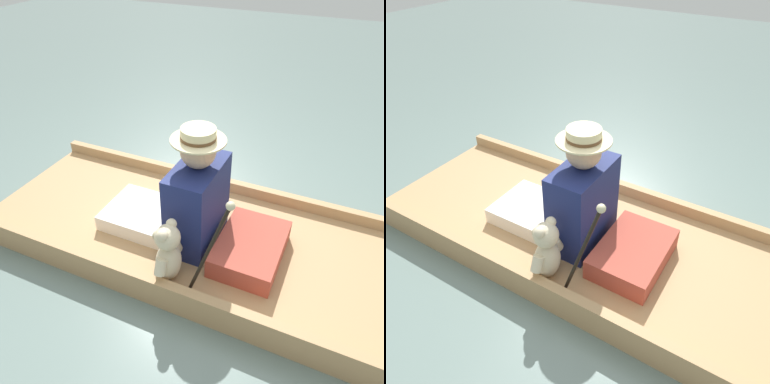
% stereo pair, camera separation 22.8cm
% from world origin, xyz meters
% --- Properties ---
extents(ground_plane, '(16.00, 16.00, 0.00)m').
position_xyz_m(ground_plane, '(0.00, 0.00, 0.00)').
color(ground_plane, slate).
extents(punt_boat, '(1.15, 2.86, 0.20)m').
position_xyz_m(punt_boat, '(0.00, 0.00, 0.06)').
color(punt_boat, tan).
rests_on(punt_boat, ground_plane).
extents(seat_cushion, '(0.55, 0.38, 0.14)m').
position_xyz_m(seat_cushion, '(-0.07, -0.43, 0.18)').
color(seat_cushion, '#B24738').
rests_on(seat_cushion, punt_boat).
extents(seated_person, '(0.48, 0.81, 0.80)m').
position_xyz_m(seated_person, '(-0.05, 0.03, 0.39)').
color(seated_person, white).
rests_on(seated_person, punt_boat).
extents(teddy_bear, '(0.28, 0.16, 0.40)m').
position_xyz_m(teddy_bear, '(-0.42, -0.04, 0.30)').
color(teddy_bear, beige).
rests_on(teddy_bear, punt_boat).
extents(wine_glass, '(0.08, 0.08, 0.12)m').
position_xyz_m(wine_glass, '(0.39, 0.32, 0.20)').
color(wine_glass, silver).
rests_on(wine_glass, punt_boat).
extents(walking_cane, '(0.04, 0.24, 0.71)m').
position_xyz_m(walking_cane, '(-0.48, -0.32, 0.53)').
color(walking_cane, black).
rests_on(walking_cane, punt_boat).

